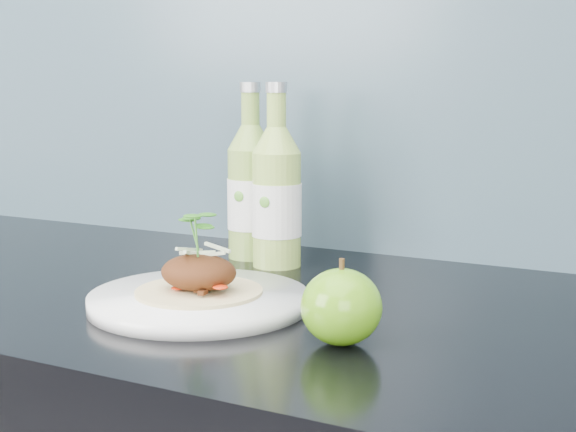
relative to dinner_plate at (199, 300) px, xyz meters
The scene contains 6 objects.
subway_backsplash 0.51m from the dinner_plate, 85.91° to the left, with size 4.00×0.02×0.70m, color #739FB6.
dinner_plate is the anchor object (origin of this frame).
pork_taco 0.04m from the dinner_plate, 89.10° to the right, with size 0.14×0.14×0.10m.
green_apple 0.20m from the dinner_plate, 13.38° to the right, with size 0.10×0.10×0.08m.
cider_bottle_left 0.28m from the dinner_plate, 107.76° to the left, with size 0.08×0.08×0.25m.
cider_bottle_right 0.24m from the dinner_plate, 95.85° to the left, with size 0.08×0.08×0.25m.
Camera 1 is at (0.46, 0.90, 1.14)m, focal length 50.00 mm.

